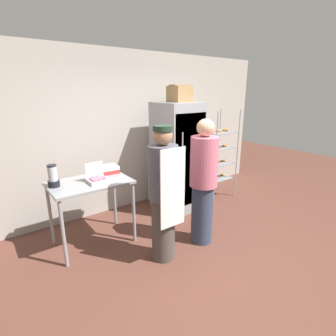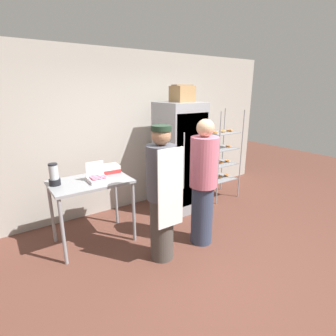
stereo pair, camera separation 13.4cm
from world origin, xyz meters
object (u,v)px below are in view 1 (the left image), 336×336
Objects in this scene: baking_rack at (217,155)px; person_baker at (163,194)px; refrigerator at (177,158)px; cardboard_storage_box at (180,94)px; binder_stack at (107,170)px; donut_box at (97,179)px; person_customer at (203,182)px; blender_pitcher at (53,177)px.

person_baker is (-2.07, -1.05, 0.03)m from baking_rack.
baking_rack reaches higher than person_baker.
refrigerator is at bearing 45.05° from person_baker.
cardboard_storage_box is at bearing 25.79° from refrigerator.
donut_box is at bearing -132.11° from binder_stack.
baking_rack is 1.01× the size of person_baker.
refrigerator is 5.74× the size of cardboard_storage_box.
donut_box is at bearing -168.73° from cardboard_storage_box.
cardboard_storage_box reaches higher than refrigerator.
donut_box is at bearing 123.35° from person_baker.
baking_rack is at bearing -1.28° from refrigerator.
person_customer is (1.18, -0.78, -0.08)m from donut_box.
binder_stack is (-1.31, -0.00, 0.03)m from refrigerator.
blender_pitcher is 1.94m from person_customer.
donut_box is 0.15× the size of person_baker.
binder_stack is at bearing -179.96° from refrigerator.
donut_box is 0.77× the size of cardboard_storage_box.
baking_rack reaches higher than blender_pitcher.
person_baker is at bearing -77.30° from binder_stack.
baking_rack is 6.84× the size of donut_box.
person_customer is at bearing -29.73° from blender_pitcher.
blender_pitcher is 0.87× the size of cardboard_storage_box.
baking_rack is 2.32m from binder_stack.
person_customer is at bearing -49.89° from binder_stack.
refrigerator is 1.08m from cardboard_storage_box.
person_customer reaches higher than binder_stack.
refrigerator is 1.31m from binder_stack.
cardboard_storage_box is (2.15, 0.15, 0.98)m from blender_pitcher.
refrigerator is 7.47× the size of donut_box.
person_customer is (1.68, -0.96, -0.16)m from blender_pitcher.
donut_box is 0.78× the size of binder_stack.
blender_pitcher is at bearing 160.35° from donut_box.
refrigerator is at bearing 10.67° from donut_box.
binder_stack is at bearing 179.47° from baking_rack.
refrigerator is at bearing 3.26° from blender_pitcher.
blender_pitcher is (-2.09, -0.12, 0.10)m from refrigerator.
refrigerator reaches higher than blender_pitcher.
binder_stack is 0.98× the size of cardboard_storage_box.
baking_rack is 6.06× the size of blender_pitcher.
binder_stack is at bearing 130.11° from person_customer.
baking_rack is 0.99× the size of person_customer.
refrigerator reaches higher than person_customer.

